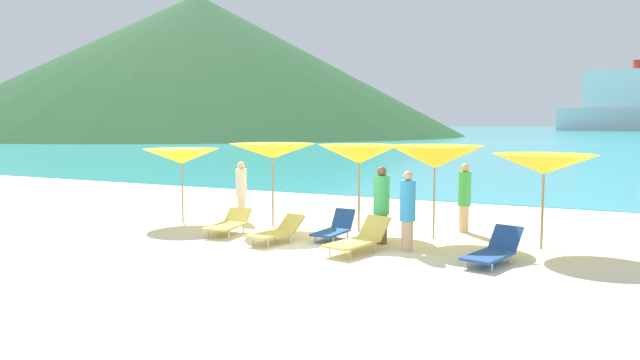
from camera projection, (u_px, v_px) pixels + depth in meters
The scene contains 17 objects.
ground_plane at pixel (429, 202), 21.45m from camera, with size 50.00×100.00×0.30m, color beige.
ocean_water at pixel (594, 130), 217.13m from camera, with size 650.00×440.00×0.02m, color #2DADBC.
headland_hill at pixel (198, 65), 129.28m from camera, with size 114.87×114.87×30.48m, color #235128.
umbrella_0 at pixel (182, 156), 16.18m from camera, with size 2.07×2.07×2.01m.
umbrella_1 at pixel (272, 151), 15.40m from camera, with size 2.27×2.27×2.18m.
umbrella_2 at pixel (359, 154), 14.66m from camera, with size 2.05×2.05×2.18m.
umbrella_3 at pixel (435, 157), 13.74m from camera, with size 2.46×2.46×2.20m.
umbrella_4 at pixel (544, 164), 12.58m from camera, with size 2.38×2.38×2.05m.
lounge_chair_0 at pixel (359, 238), 12.43m from camera, with size 0.99×1.76×0.69m.
lounge_chair_1 at pixel (229, 223), 14.42m from camera, with size 0.79×1.49×0.57m.
lounge_chair_2 at pixel (335, 228), 13.81m from camera, with size 0.60×1.34×0.66m.
lounge_chair_3 at pixel (277, 231), 13.37m from camera, with size 0.87×1.50×0.59m.
lounge_chair_4 at pixel (494, 250), 11.44m from camera, with size 0.97×1.73×0.65m.
beachgoer_0 at pixel (381, 203), 13.25m from camera, with size 0.36×0.36×1.75m.
beachgoer_1 at pixel (408, 209), 12.46m from camera, with size 0.33×0.33×1.71m.
beachgoer_2 at pixel (241, 189), 16.42m from camera, with size 0.31×0.31×1.65m.
beachgoer_3 at pixel (464, 196), 14.66m from camera, with size 0.32×0.32×1.72m.
Camera 1 is at (5.85, -10.83, 2.72)m, focal length 33.13 mm.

